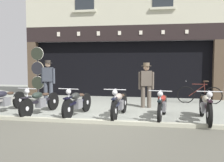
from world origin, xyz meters
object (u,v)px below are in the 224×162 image
(motorcycle_center, at_px, (119,103))
(advert_board_near, at_px, (161,60))
(advert_board_far, at_px, (188,60))
(motorcycle_center_right, at_px, (162,105))
(salesman_left, at_px, (48,80))
(motorcycle_right, at_px, (205,106))
(motorcycle_center_left, at_px, (77,102))
(motorcycle_left, at_px, (40,101))
(leaning_bicycle, at_px, (200,94))
(motorcycle_far_left, at_px, (5,100))
(tyre_sign_pole, at_px, (38,69))
(shopkeeper_center, at_px, (146,83))

(motorcycle_center, bearing_deg, advert_board_near, -102.64)
(advert_board_far, bearing_deg, motorcycle_center, -119.08)
(motorcycle_center_right, relative_size, advert_board_far, 1.94)
(salesman_left, bearing_deg, motorcycle_right, 157.28)
(motorcycle_center_left, xyz_separation_m, motorcycle_center_right, (2.56, -0.01, -0.00))
(motorcycle_right, distance_m, advert_board_far, 4.76)
(motorcycle_center, relative_size, salesman_left, 1.19)
(motorcycle_left, xyz_separation_m, motorcycle_center_left, (1.22, -0.01, 0.00))
(motorcycle_center_left, relative_size, leaning_bicycle, 1.11)
(motorcycle_center_right, distance_m, motorcycle_right, 1.18)
(motorcycle_center_left, distance_m, motorcycle_right, 3.74)
(motorcycle_center, xyz_separation_m, motorcycle_right, (2.43, -0.11, 0.01))
(motorcycle_far_left, xyz_separation_m, leaning_bicycle, (6.58, 2.98, -0.04))
(motorcycle_center, height_order, salesman_left, salesman_left)
(motorcycle_far_left, xyz_separation_m, motorcycle_center_right, (5.05, -0.07, 0.00))
(tyre_sign_pole, height_order, advert_board_near, tyre_sign_pole)
(leaning_bicycle, bearing_deg, motorcycle_center_left, 130.20)
(tyre_sign_pole, bearing_deg, leaning_bicycle, 0.56)
(advert_board_near, bearing_deg, tyre_sign_pole, -164.48)
(motorcycle_far_left, relative_size, motorcycle_center_left, 1.04)
(salesman_left, height_order, advert_board_near, advert_board_near)
(shopkeeper_center, relative_size, advert_board_far, 1.61)
(motorcycle_left, xyz_separation_m, advert_board_near, (3.84, 4.45, 1.30))
(salesman_left, bearing_deg, motorcycle_far_left, 65.43)
(motorcycle_left, relative_size, advert_board_near, 2.13)
(leaning_bicycle, bearing_deg, shopkeeper_center, 125.64)
(motorcycle_center_left, relative_size, salesman_left, 1.12)
(tyre_sign_pole, bearing_deg, advert_board_near, 15.52)
(advert_board_near, relative_size, advert_board_far, 0.94)
(motorcycle_far_left, height_order, shopkeeper_center, shopkeeper_center)
(motorcycle_center, bearing_deg, advert_board_far, -115.47)
(motorcycle_center_left, xyz_separation_m, advert_board_far, (3.80, 4.46, 1.31))
(advert_board_far, bearing_deg, salesman_left, -154.99)
(motorcycle_center_left, xyz_separation_m, leaning_bicycle, (4.09, 3.03, -0.05))
(motorcycle_left, bearing_deg, motorcycle_far_left, 6.93)
(leaning_bicycle, bearing_deg, advert_board_far, 15.42)
(motorcycle_center, xyz_separation_m, shopkeeper_center, (0.72, 1.76, 0.48))
(motorcycle_left, relative_size, motorcycle_right, 0.97)
(motorcycle_center_left, bearing_deg, advert_board_far, -122.53)
(motorcycle_left, height_order, tyre_sign_pole, tyre_sign_pole)
(motorcycle_far_left, bearing_deg, shopkeeper_center, -152.54)
(motorcycle_left, xyz_separation_m, shopkeeper_center, (3.25, 1.74, 0.49))
(shopkeeper_center, bearing_deg, motorcycle_center_right, 99.12)
(motorcycle_left, distance_m, shopkeeper_center, 3.72)
(shopkeeper_center, bearing_deg, advert_board_near, -109.89)
(leaning_bicycle, bearing_deg, motorcycle_center_right, 156.98)
(tyre_sign_pole, relative_size, advert_board_near, 2.41)
(motorcycle_center_left, height_order, leaning_bicycle, leaning_bicycle)
(motorcycle_center_left, bearing_deg, salesman_left, -38.41)
(motorcycle_far_left, distance_m, motorcycle_left, 1.27)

